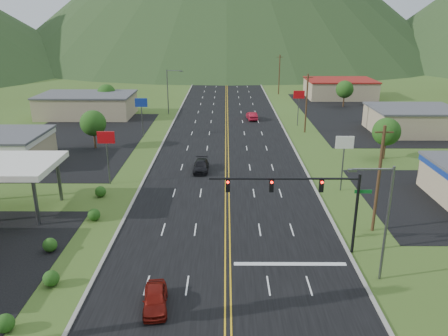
{
  "coord_description": "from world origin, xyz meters",
  "views": [
    {
      "loc": [
        -0.15,
        -18.6,
        18.68
      ],
      "look_at": [
        -0.35,
        22.7,
        4.5
      ],
      "focal_mm": 35.0,
      "sensor_mm": 36.0,
      "label": 1
    }
  ],
  "objects_px": {
    "streetlight_east": "(383,217)",
    "car_dark_mid": "(201,166)",
    "traffic_signal": "(308,193)",
    "car_red_far": "(252,116)",
    "streetlight_west": "(169,89)",
    "car_red_near": "(155,299)",
    "gas_canopy": "(5,166)"
  },
  "relations": [
    {
      "from": "gas_canopy",
      "to": "car_red_near",
      "type": "relative_size",
      "value": 2.49
    },
    {
      "from": "car_dark_mid",
      "to": "car_red_far",
      "type": "height_order",
      "value": "car_red_far"
    },
    {
      "from": "gas_canopy",
      "to": "car_red_near",
      "type": "bearing_deg",
      "value": -42.41
    },
    {
      "from": "gas_canopy",
      "to": "car_dark_mid",
      "type": "distance_m",
      "value": 22.87
    },
    {
      "from": "streetlight_east",
      "to": "car_red_near",
      "type": "xyz_separation_m",
      "value": [
        -16.11,
        -3.6,
        -4.5
      ]
    },
    {
      "from": "streetlight_west",
      "to": "streetlight_east",
      "type": "bearing_deg",
      "value": -69.14
    },
    {
      "from": "car_red_near",
      "to": "car_red_far",
      "type": "xyz_separation_m",
      "value": [
        9.79,
        58.28,
        0.07
      ]
    },
    {
      "from": "traffic_signal",
      "to": "gas_canopy",
      "type": "distance_m",
      "value": 29.59
    },
    {
      "from": "traffic_signal",
      "to": "streetlight_east",
      "type": "height_order",
      "value": "streetlight_east"
    },
    {
      "from": "car_red_near",
      "to": "streetlight_west",
      "type": "bearing_deg",
      "value": 89.23
    },
    {
      "from": "gas_canopy",
      "to": "car_red_far",
      "type": "xyz_separation_m",
      "value": [
        26.86,
        42.68,
        -4.12
      ]
    },
    {
      "from": "streetlight_west",
      "to": "car_dark_mid",
      "type": "xyz_separation_m",
      "value": [
        8.32,
        -35.44,
        -4.51
      ]
    },
    {
      "from": "traffic_signal",
      "to": "car_dark_mid",
      "type": "relative_size",
      "value": 2.84
    },
    {
      "from": "car_red_far",
      "to": "car_red_near",
      "type": "bearing_deg",
      "value": 73.77
    },
    {
      "from": "traffic_signal",
      "to": "streetlight_east",
      "type": "bearing_deg",
      "value": -40.39
    },
    {
      "from": "streetlight_east",
      "to": "car_dark_mid",
      "type": "relative_size",
      "value": 1.95
    },
    {
      "from": "streetlight_west",
      "to": "car_red_far",
      "type": "height_order",
      "value": "streetlight_west"
    },
    {
      "from": "streetlight_west",
      "to": "car_red_near",
      "type": "bearing_deg",
      "value": -83.94
    },
    {
      "from": "streetlight_west",
      "to": "car_red_far",
      "type": "distance_m",
      "value": 17.93
    },
    {
      "from": "traffic_signal",
      "to": "gas_canopy",
      "type": "height_order",
      "value": "traffic_signal"
    },
    {
      "from": "streetlight_east",
      "to": "car_dark_mid",
      "type": "distance_m",
      "value": 28.9
    },
    {
      "from": "streetlight_east",
      "to": "car_red_near",
      "type": "distance_m",
      "value": 17.11
    },
    {
      "from": "car_red_near",
      "to": "car_red_far",
      "type": "bearing_deg",
      "value": 73.64
    },
    {
      "from": "traffic_signal",
      "to": "car_dark_mid",
      "type": "distance_m",
      "value": 23.27
    },
    {
      "from": "car_red_far",
      "to": "traffic_signal",
      "type": "bearing_deg",
      "value": 85.14
    },
    {
      "from": "gas_canopy",
      "to": "traffic_signal",
      "type": "bearing_deg",
      "value": -15.7
    },
    {
      "from": "car_red_near",
      "to": "traffic_signal",
      "type": "bearing_deg",
      "value": 26.8
    },
    {
      "from": "streetlight_east",
      "to": "traffic_signal",
      "type": "bearing_deg",
      "value": 139.61
    },
    {
      "from": "car_red_near",
      "to": "car_red_far",
      "type": "distance_m",
      "value": 59.1
    },
    {
      "from": "traffic_signal",
      "to": "streetlight_east",
      "type": "xyz_separation_m",
      "value": [
        4.7,
        -4.0,
        -0.15
      ]
    },
    {
      "from": "traffic_signal",
      "to": "gas_canopy",
      "type": "relative_size",
      "value": 1.31
    },
    {
      "from": "car_dark_mid",
      "to": "car_red_far",
      "type": "xyz_separation_m",
      "value": [
        8.21,
        30.12,
        0.09
      ]
    }
  ]
}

